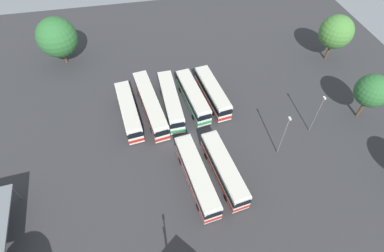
{
  "coord_description": "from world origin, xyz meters",
  "views": [
    {
      "loc": [
        27.57,
        -4.21,
        36.54
      ],
      "look_at": [
        -1.71,
        1.66,
        1.48
      ],
      "focal_mm": 27.14,
      "sensor_mm": 36.0,
      "label": 1
    }
  ],
  "objects_px": {
    "bus_row0_slot3": "(193,96)",
    "tree_west_edge": "(336,32)",
    "bus_row0_slot2": "(171,101)",
    "bus_row1_slot3": "(224,169)",
    "lamp_post_far_corner": "(317,113)",
    "lamp_post_near_entrance": "(284,135)",
    "tree_northeast": "(372,91)",
    "bus_row0_slot1": "(150,104)",
    "tree_north_edge": "(57,37)",
    "bus_row1_slot2": "(197,176)",
    "bus_row0_slot4": "(212,92)",
    "bus_row0_slot0": "(129,111)"
  },
  "relations": [
    {
      "from": "lamp_post_near_entrance",
      "to": "tree_northeast",
      "type": "bearing_deg",
      "value": 105.45
    },
    {
      "from": "bus_row0_slot4",
      "to": "tree_northeast",
      "type": "distance_m",
      "value": 25.15
    },
    {
      "from": "bus_row0_slot2",
      "to": "bus_row1_slot2",
      "type": "bearing_deg",
      "value": 4.89
    },
    {
      "from": "bus_row1_slot3",
      "to": "tree_west_edge",
      "type": "relative_size",
      "value": 1.28
    },
    {
      "from": "bus_row0_slot3",
      "to": "tree_west_edge",
      "type": "height_order",
      "value": "tree_west_edge"
    },
    {
      "from": "bus_row0_slot2",
      "to": "bus_row1_slot3",
      "type": "distance_m",
      "value": 15.79
    },
    {
      "from": "bus_row0_slot1",
      "to": "bus_row0_slot2",
      "type": "relative_size",
      "value": 1.17
    },
    {
      "from": "lamp_post_far_corner",
      "to": "tree_north_edge",
      "type": "relative_size",
      "value": 0.79
    },
    {
      "from": "lamp_post_near_entrance",
      "to": "tree_northeast",
      "type": "xyz_separation_m",
      "value": [
        -4.48,
        16.22,
        1.41
      ]
    },
    {
      "from": "bus_row0_slot2",
      "to": "tree_northeast",
      "type": "relative_size",
      "value": 1.49
    },
    {
      "from": "bus_row0_slot1",
      "to": "bus_row0_slot3",
      "type": "distance_m",
      "value": 7.42
    },
    {
      "from": "bus_row0_slot1",
      "to": "bus_row1_slot2",
      "type": "distance_m",
      "value": 15.85
    },
    {
      "from": "bus_row1_slot3",
      "to": "bus_row0_slot2",
      "type": "bearing_deg",
      "value": -160.58
    },
    {
      "from": "bus_row0_slot3",
      "to": "bus_row1_slot3",
      "type": "height_order",
      "value": "same"
    },
    {
      "from": "bus_row0_slot2",
      "to": "bus_row0_slot3",
      "type": "distance_m",
      "value": 3.92
    },
    {
      "from": "bus_row1_slot2",
      "to": "bus_row1_slot3",
      "type": "distance_m",
      "value": 3.96
    },
    {
      "from": "bus_row0_slot1",
      "to": "bus_row1_slot2",
      "type": "bearing_deg",
      "value": 17.59
    },
    {
      "from": "lamp_post_far_corner",
      "to": "tree_west_edge",
      "type": "xyz_separation_m",
      "value": [
        -17.23,
        12.0,
        1.98
      ]
    },
    {
      "from": "bus_row0_slot3",
      "to": "tree_west_edge",
      "type": "distance_m",
      "value": 30.64
    },
    {
      "from": "tree_northeast",
      "to": "bus_row0_slot2",
      "type": "bearing_deg",
      "value": -104.69
    },
    {
      "from": "bus_row0_slot0",
      "to": "bus_row1_slot3",
      "type": "relative_size",
      "value": 1.01
    },
    {
      "from": "lamp_post_near_entrance",
      "to": "tree_west_edge",
      "type": "height_order",
      "value": "tree_west_edge"
    },
    {
      "from": "bus_row0_slot4",
      "to": "lamp_post_near_entrance",
      "type": "xyz_separation_m",
      "value": [
        13.13,
        7.06,
        2.55
      ]
    },
    {
      "from": "bus_row1_slot2",
      "to": "tree_northeast",
      "type": "bearing_deg",
      "value": 103.68
    },
    {
      "from": "tree_west_edge",
      "to": "tree_northeast",
      "type": "bearing_deg",
      "value": -9.28
    },
    {
      "from": "bus_row0_slot2",
      "to": "tree_north_edge",
      "type": "distance_m",
      "value": 25.69
    },
    {
      "from": "bus_row0_slot1",
      "to": "tree_north_edge",
      "type": "height_order",
      "value": "tree_north_edge"
    },
    {
      "from": "bus_row0_slot0",
      "to": "tree_west_edge",
      "type": "bearing_deg",
      "value": 102.28
    },
    {
      "from": "bus_row0_slot3",
      "to": "lamp_post_near_entrance",
      "type": "height_order",
      "value": "lamp_post_near_entrance"
    },
    {
      "from": "bus_row0_slot2",
      "to": "lamp_post_far_corner",
      "type": "height_order",
      "value": "lamp_post_far_corner"
    },
    {
      "from": "bus_row0_slot1",
      "to": "tree_north_edge",
      "type": "bearing_deg",
      "value": -137.99
    },
    {
      "from": "tree_west_edge",
      "to": "tree_northeast",
      "type": "distance_m",
      "value": 16.04
    },
    {
      "from": "bus_row0_slot1",
      "to": "bus_row0_slot4",
      "type": "height_order",
      "value": "same"
    },
    {
      "from": "bus_row0_slot4",
      "to": "lamp_post_far_corner",
      "type": "relative_size",
      "value": 1.57
    },
    {
      "from": "bus_row0_slot0",
      "to": "lamp_post_far_corner",
      "type": "relative_size",
      "value": 1.61
    },
    {
      "from": "bus_row0_slot3",
      "to": "bus_row0_slot2",
      "type": "bearing_deg",
      "value": -85.94
    },
    {
      "from": "tree_northeast",
      "to": "tree_north_edge",
      "type": "bearing_deg",
      "value": -116.78
    },
    {
      "from": "bus_row0_slot2",
      "to": "tree_north_edge",
      "type": "height_order",
      "value": "tree_north_edge"
    },
    {
      "from": "tree_north_edge",
      "to": "tree_northeast",
      "type": "xyz_separation_m",
      "value": [
        25.03,
        49.6,
        -0.0
      ]
    },
    {
      "from": "bus_row0_slot1",
      "to": "bus_row0_slot4",
      "type": "distance_m",
      "value": 10.96
    },
    {
      "from": "bus_row0_slot0",
      "to": "bus_row1_slot2",
      "type": "height_order",
      "value": "same"
    },
    {
      "from": "bus_row0_slot0",
      "to": "bus_row0_slot1",
      "type": "distance_m",
      "value": 3.76
    },
    {
      "from": "bus_row0_slot0",
      "to": "tree_north_edge",
      "type": "xyz_separation_m",
      "value": [
        -18.0,
        -11.74,
        3.96
      ]
    },
    {
      "from": "bus_row1_slot3",
      "to": "tree_northeast",
      "type": "distance_m",
      "value": 26.67
    },
    {
      "from": "tree_northeast",
      "to": "tree_west_edge",
      "type": "bearing_deg",
      "value": 170.72
    },
    {
      "from": "lamp_post_near_entrance",
      "to": "tree_west_edge",
      "type": "relative_size",
      "value": 0.85
    },
    {
      "from": "bus_row0_slot2",
      "to": "tree_north_edge",
      "type": "bearing_deg",
      "value": -131.97
    },
    {
      "from": "bus_row1_slot3",
      "to": "lamp_post_far_corner",
      "type": "distance_m",
      "value": 17.12
    },
    {
      "from": "tree_north_edge",
      "to": "bus_row1_slot2",
      "type": "bearing_deg",
      "value": 32.07
    },
    {
      "from": "bus_row1_slot3",
      "to": "tree_north_edge",
      "type": "relative_size",
      "value": 1.25
    }
  ]
}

